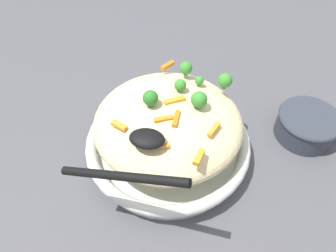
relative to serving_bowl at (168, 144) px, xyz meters
name	(u,v)px	position (x,y,z in m)	size (l,w,h in m)	color
ground_plane	(168,152)	(0.00, 0.00, -0.03)	(2.40, 2.40, 0.00)	#4C4C51
serving_bowl	(168,144)	(0.00, 0.00, 0.00)	(0.32, 0.32, 0.05)	silver
pasta_mound	(168,123)	(0.00, 0.00, 0.06)	(0.27, 0.26, 0.09)	beige
carrot_piece_0	(214,129)	(0.08, -0.03, 0.10)	(0.03, 0.01, 0.01)	orange
carrot_piece_1	(119,125)	(-0.07, -0.06, 0.10)	(0.03, 0.01, 0.01)	orange
carrot_piece_2	(199,157)	(0.07, -0.09, 0.10)	(0.03, 0.01, 0.01)	orange
carrot_piece_3	(157,145)	(0.00, -0.08, 0.10)	(0.04, 0.01, 0.01)	orange
carrot_piece_4	(176,119)	(0.02, -0.03, 0.11)	(0.03, 0.01, 0.01)	orange
carrot_piece_5	(164,119)	(0.00, -0.03, 0.11)	(0.03, 0.01, 0.01)	orange
carrot_piece_6	(174,100)	(0.01, 0.01, 0.11)	(0.04, 0.01, 0.01)	orange
carrot_piece_7	(168,65)	(-0.02, 0.11, 0.10)	(0.03, 0.01, 0.01)	orange
broccoli_floret_0	(225,81)	(0.09, 0.07, 0.12)	(0.03, 0.03, 0.03)	#377928
broccoli_floret_1	(150,98)	(-0.03, -0.01, 0.12)	(0.03, 0.03, 0.03)	#296820
broccoli_floret_2	(180,85)	(0.01, 0.04, 0.12)	(0.02, 0.02, 0.03)	#377928
broccoli_floret_3	(199,81)	(0.04, 0.07, 0.11)	(0.02, 0.02, 0.02)	#377928
broccoli_floret_4	(186,68)	(0.01, 0.09, 0.12)	(0.02, 0.02, 0.03)	#377928
broccoli_floret_5	(199,100)	(0.05, 0.01, 0.12)	(0.03, 0.03, 0.03)	#377928
serving_spoon	(138,152)	(-0.02, -0.12, 0.13)	(0.18, 0.13, 0.07)	black
companion_bowl	(307,124)	(0.27, 0.10, 0.00)	(0.13, 0.13, 0.05)	#333842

